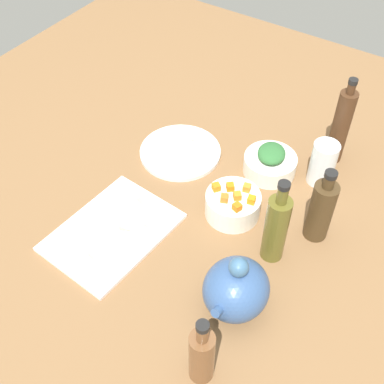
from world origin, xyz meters
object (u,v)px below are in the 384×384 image
at_px(bottle_0, 341,126).
at_px(drinking_glass_0, 323,163).
at_px(bottle_1, 202,355).
at_px(teapot, 236,289).
at_px(bottle_3, 276,227).
at_px(bottle_2, 321,210).
at_px(bowl_greens, 270,164).
at_px(bowl_carrots, 233,205).
at_px(cutting_board, 112,232).
at_px(plate_tofu, 180,152).

relative_size(bottle_0, drinking_glass_0, 2.09).
relative_size(bottle_1, drinking_glass_0, 1.53).
height_order(teapot, bottle_3, bottle_3).
distance_m(bottle_0, bottle_2, 0.29).
distance_m(bowl_greens, bottle_1, 0.60).
bearing_deg(bowl_carrots, bottle_2, 105.03).
height_order(bottle_3, drinking_glass_0, bottle_3).
xyz_separation_m(bottle_0, drinking_glass_0, (0.10, 0.00, -0.05)).
distance_m(cutting_board, drinking_glass_0, 0.57).
xyz_separation_m(plate_tofu, bottle_3, (0.17, 0.37, 0.09)).
distance_m(plate_tofu, bottle_0, 0.44).
distance_m(bowl_greens, teapot, 0.43).
relative_size(cutting_board, bottle_2, 1.46).
relative_size(bottle_1, bottle_2, 0.92).
bearing_deg(bottle_0, teapot, 0.42).
height_order(plate_tofu, bottle_3, bottle_3).
bearing_deg(bowl_carrots, bottle_3, 67.36).
xyz_separation_m(bowl_carrots, bottle_3, (0.06, 0.14, 0.07)).
height_order(bowl_carrots, bottle_2, bottle_2).
bearing_deg(cutting_board, bowl_carrots, 135.63).
distance_m(bottle_1, bottle_2, 0.45).
bearing_deg(bottle_3, drinking_glass_0, -179.01).
height_order(bottle_0, bottle_2, bottle_0).
bearing_deg(bottle_1, drinking_glass_0, -177.99).
bearing_deg(plate_tofu, bottle_3, 65.48).
xyz_separation_m(bowl_greens, bottle_0, (-0.14, 0.12, 0.09)).
relative_size(bowl_carrots, bottle_3, 0.58).
distance_m(teapot, bottle_3, 0.17).
xyz_separation_m(plate_tofu, bottle_2, (0.06, 0.43, 0.08)).
xyz_separation_m(cutting_board, bottle_1, (0.17, 0.37, 0.07)).
bearing_deg(bottle_0, bottle_2, 13.94).
distance_m(bowl_carrots, teapot, 0.26).
bearing_deg(bottle_0, bowl_carrots, -21.75).
height_order(teapot, drinking_glass_0, teapot).
relative_size(bottle_0, bottle_3, 1.10).
height_order(cutting_board, bottle_2, bottle_2).
relative_size(bottle_0, bottle_1, 1.36).
bearing_deg(drinking_glass_0, bowl_greens, -71.16).
height_order(plate_tofu, bottle_1, bottle_1).
bearing_deg(bottle_3, bottle_1, 2.88).
distance_m(bowl_greens, bowl_carrots, 0.19).
height_order(cutting_board, bowl_greens, bowl_greens).
distance_m(bowl_carrots, drinking_glass_0, 0.27).
bearing_deg(bowl_carrots, plate_tofu, -115.62).
height_order(cutting_board, bowl_carrots, bowl_carrots).
relative_size(cutting_board, bottle_1, 1.59).
relative_size(cutting_board, bowl_greens, 2.15).
relative_size(bowl_carrots, bottle_0, 0.53).
bearing_deg(plate_tofu, bowl_greens, 106.88).
height_order(bowl_carrots, bottle_3, bottle_3).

